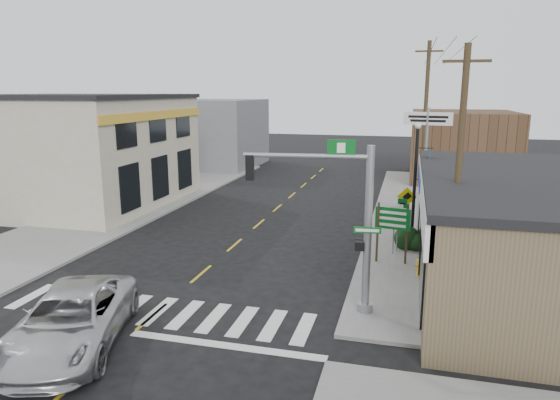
% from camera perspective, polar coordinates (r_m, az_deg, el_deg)
% --- Properties ---
extents(ground, '(140.00, 140.00, 0.00)m').
position_cam_1_polar(ground, '(17.30, -14.41, -12.75)').
color(ground, black).
rests_on(ground, ground).
extents(sidewalk_right, '(6.00, 38.00, 0.13)m').
position_cam_1_polar(sidewalk_right, '(27.57, 16.44, -3.22)').
color(sidewalk_right, slate).
rests_on(sidewalk_right, ground).
extents(sidewalk_left, '(6.00, 38.00, 0.13)m').
position_cam_1_polar(sidewalk_left, '(32.31, -17.34, -1.02)').
color(sidewalk_left, slate).
rests_on(sidewalk_left, ground).
extents(center_line, '(0.12, 56.00, 0.01)m').
position_cam_1_polar(center_line, '(24.10, -5.21, -5.13)').
color(center_line, gold).
rests_on(center_line, ground).
extents(crosswalk, '(11.00, 2.20, 0.01)m').
position_cam_1_polar(crosswalk, '(17.61, -13.77, -12.23)').
color(crosswalk, silver).
rests_on(crosswalk, ground).
extents(left_building, '(12.00, 12.00, 6.80)m').
position_cam_1_polar(left_building, '(34.82, -22.46, 5.12)').
color(left_building, '#B5AF97').
rests_on(left_building, ground).
extents(bldg_distant_right, '(8.00, 10.00, 5.60)m').
position_cam_1_polar(bldg_distant_right, '(44.02, 20.00, 5.85)').
color(bldg_distant_right, '#513725').
rests_on(bldg_distant_right, ground).
extents(bldg_distant_left, '(9.00, 10.00, 6.40)m').
position_cam_1_polar(bldg_distant_left, '(49.52, -7.93, 7.59)').
color(bldg_distant_left, slate).
rests_on(bldg_distant_left, ground).
extents(suv, '(4.32, 6.40, 1.63)m').
position_cam_1_polar(suv, '(15.86, -22.74, -12.52)').
color(suv, '#B4B6B9').
rests_on(suv, ground).
extents(traffic_signal_pole, '(4.44, 0.37, 5.63)m').
position_cam_1_polar(traffic_signal_pole, '(16.04, 7.71, -1.24)').
color(traffic_signal_pole, gray).
rests_on(traffic_signal_pole, sidewalk_right).
extents(guide_sign, '(1.46, 0.13, 2.56)m').
position_cam_1_polar(guide_sign, '(21.27, 12.72, -2.73)').
color(guide_sign, '#41321E').
rests_on(guide_sign, sidewalk_right).
extents(fire_hydrant, '(0.22, 0.22, 0.71)m').
position_cam_1_polar(fire_hydrant, '(20.43, 15.63, -7.31)').
color(fire_hydrant, gold).
rests_on(fire_hydrant, sidewalk_right).
extents(ped_crossing_sign, '(0.96, 0.07, 2.48)m').
position_cam_1_polar(ped_crossing_sign, '(25.41, 14.26, -0.26)').
color(ped_crossing_sign, gray).
rests_on(ped_crossing_sign, sidewalk_right).
extents(lamp_post, '(0.74, 0.58, 5.69)m').
position_cam_1_polar(lamp_post, '(24.05, 15.34, 2.83)').
color(lamp_post, black).
rests_on(lamp_post, sidewalk_right).
extents(dance_center_sign, '(2.88, 0.18, 6.13)m').
position_cam_1_polar(dance_center_sign, '(31.57, 16.46, 7.45)').
color(dance_center_sign, gray).
rests_on(dance_center_sign, sidewalk_right).
extents(bare_tree, '(2.25, 2.25, 4.50)m').
position_cam_1_polar(bare_tree, '(17.56, 20.53, -0.13)').
color(bare_tree, black).
rests_on(bare_tree, sidewalk_right).
extents(shrub_front, '(1.23, 1.23, 0.92)m').
position_cam_1_polar(shrub_front, '(17.85, 22.84, -10.50)').
color(shrub_front, '#1A3613').
rests_on(shrub_front, sidewalk_right).
extents(shrub_back, '(1.19, 1.19, 0.89)m').
position_cam_1_polar(shrub_back, '(23.79, 14.31, -4.27)').
color(shrub_back, black).
rests_on(shrub_back, sidewalk_right).
extents(utility_pole_near, '(1.49, 0.22, 8.59)m').
position_cam_1_polar(utility_pole_near, '(17.72, 19.69, 2.89)').
color(utility_pole_near, '#3E3019').
rests_on(utility_pole_near, sidewalk_right).
extents(utility_pole_far, '(1.80, 0.27, 10.32)m').
position_cam_1_polar(utility_pole_far, '(35.47, 16.24, 8.97)').
color(utility_pole_far, '#443823').
rests_on(utility_pole_far, sidewalk_right).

